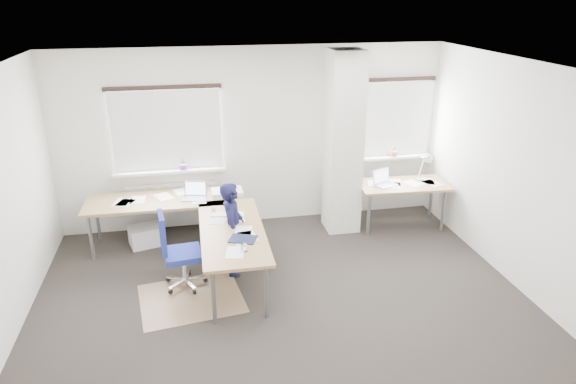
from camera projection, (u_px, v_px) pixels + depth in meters
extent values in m
plane|color=black|center=(284.00, 304.00, 6.23)|extent=(6.00, 6.00, 0.00)
cube|color=silver|center=(253.00, 138.00, 7.99)|extent=(6.00, 0.04, 2.80)
cube|color=silver|center=(354.00, 336.00, 3.44)|extent=(6.00, 0.04, 2.80)
cube|color=silver|center=(524.00, 179.00, 6.27)|extent=(0.04, 5.00, 2.80)
cube|color=white|center=(283.00, 70.00, 5.20)|extent=(6.00, 5.00, 0.04)
cube|color=silver|center=(344.00, 144.00, 7.74)|extent=(0.50, 0.50, 2.78)
cube|color=white|center=(167.00, 130.00, 7.66)|extent=(1.60, 0.04, 1.20)
cube|color=white|center=(167.00, 131.00, 7.62)|extent=(1.60, 0.02, 1.20)
cube|color=white|center=(170.00, 171.00, 7.82)|extent=(1.70, 0.20, 0.04)
cube|color=white|center=(394.00, 119.00, 8.32)|extent=(1.20, 0.04, 1.20)
cube|color=white|center=(395.00, 120.00, 8.28)|extent=(1.20, 0.02, 1.20)
cube|color=white|center=(393.00, 157.00, 8.48)|extent=(1.30, 0.20, 0.04)
cube|color=silver|center=(173.00, 202.00, 8.03)|extent=(1.40, 0.10, 0.60)
cylinder|color=#71397E|center=(183.00, 167.00, 7.82)|extent=(0.12, 0.12, 0.08)
imported|color=#2C5D25|center=(183.00, 164.00, 7.80)|extent=(0.09, 0.06, 0.17)
cylinder|color=#A35D3E|center=(393.00, 154.00, 8.44)|extent=(0.12, 0.12, 0.08)
imported|color=#2C5D25|center=(393.00, 151.00, 8.42)|extent=(0.09, 0.07, 0.17)
cube|color=#90704F|center=(191.00, 298.00, 6.34)|extent=(1.35, 1.19, 0.01)
cube|color=white|center=(147.00, 235.00, 7.64)|extent=(0.56, 0.46, 0.29)
cube|color=olive|center=(156.00, 201.00, 7.42)|extent=(2.01, 0.82, 0.04)
cube|color=olive|center=(232.00, 231.00, 6.50)|extent=(0.82, 2.01, 0.04)
cylinder|color=gray|center=(91.00, 238.00, 7.13)|extent=(0.05, 0.05, 0.69)
cylinder|color=gray|center=(98.00, 220.00, 7.68)|extent=(0.05, 0.05, 0.69)
cylinder|color=gray|center=(218.00, 211.00, 7.99)|extent=(0.05, 0.05, 0.69)
cylinder|color=gray|center=(214.00, 297.00, 5.76)|extent=(0.05, 0.05, 0.69)
cylinder|color=gray|center=(266.00, 291.00, 5.86)|extent=(0.05, 0.05, 0.69)
cylinder|color=gray|center=(248.00, 225.00, 7.51)|extent=(0.05, 0.05, 0.69)
cube|color=#B7B7BC|center=(194.00, 198.00, 7.44)|extent=(0.37, 0.30, 0.01)
cube|color=#B7B7BC|center=(196.00, 188.00, 7.50)|extent=(0.33, 0.12, 0.22)
cube|color=silver|center=(196.00, 188.00, 7.50)|extent=(0.29, 0.10, 0.19)
cube|color=white|center=(227.00, 215.00, 6.89)|extent=(0.46, 0.22, 0.02)
cube|color=#131A36|center=(243.00, 239.00, 6.22)|extent=(0.39, 0.34, 0.01)
cube|color=silver|center=(227.00, 192.00, 7.58)|extent=(0.45, 0.32, 0.07)
imported|color=white|center=(214.00, 210.00, 6.99)|extent=(0.08, 0.08, 0.07)
cylinder|color=silver|center=(244.00, 247.00, 5.93)|extent=(0.07, 0.07, 0.10)
cube|color=olive|center=(403.00, 185.00, 8.02)|extent=(1.44, 0.79, 0.04)
cylinder|color=gray|center=(369.00, 215.00, 7.85)|extent=(0.05, 0.05, 0.69)
cylinder|color=gray|center=(443.00, 210.00, 8.00)|extent=(0.05, 0.05, 0.69)
cylinder|color=gray|center=(360.00, 202.00, 8.31)|extent=(0.05, 0.05, 0.69)
cylinder|color=gray|center=(431.00, 198.00, 8.46)|extent=(0.05, 0.05, 0.69)
cube|color=#B7B7BC|center=(386.00, 185.00, 7.94)|extent=(0.39, 0.34, 0.01)
cube|color=#B7B7BC|center=(381.00, 176.00, 7.99)|extent=(0.32, 0.17, 0.22)
cube|color=silver|center=(381.00, 176.00, 7.99)|extent=(0.28, 0.14, 0.19)
cylinder|color=silver|center=(420.00, 179.00, 8.17)|extent=(0.10, 0.10, 0.02)
cylinder|color=silver|center=(421.00, 168.00, 8.10)|extent=(0.02, 0.16, 0.38)
cylinder|color=silver|center=(426.00, 157.00, 7.90)|extent=(0.02, 0.29, 0.13)
cone|color=silver|center=(430.00, 161.00, 7.78)|extent=(0.14, 0.16, 0.17)
cube|color=navy|center=(183.00, 254.00, 6.46)|extent=(0.50, 0.50, 0.08)
cube|color=navy|center=(162.00, 233.00, 6.27)|extent=(0.10, 0.40, 0.49)
cylinder|color=silver|center=(184.00, 267.00, 6.53)|extent=(0.06, 0.06, 0.33)
cylinder|color=black|center=(205.00, 280.00, 6.68)|extent=(0.06, 0.04, 0.06)
cylinder|color=black|center=(189.00, 273.00, 6.85)|extent=(0.04, 0.06, 0.06)
cylinder|color=black|center=(168.00, 280.00, 6.69)|extent=(0.07, 0.05, 0.06)
cylinder|color=black|center=(170.00, 292.00, 6.42)|extent=(0.06, 0.06, 0.06)
cylinder|color=black|center=(194.00, 292.00, 6.42)|extent=(0.05, 0.07, 0.06)
imported|color=black|center=(233.00, 229.00, 6.71)|extent=(0.37, 0.51, 1.28)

